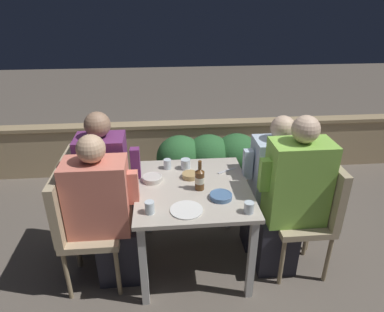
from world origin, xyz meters
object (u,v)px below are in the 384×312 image
chair_left_near (77,220)px  chair_right_far (295,188)px  person_blue_shirt (272,185)px  person_purple_stripe (110,187)px  person_coral_top (105,213)px  chair_right_near (315,208)px  beer_bottle (200,179)px  chair_left_far (85,196)px  person_green_blouse (291,199)px

chair_left_near → chair_right_far: 1.72m
person_blue_shirt → person_purple_stripe: bearing=178.9°
person_coral_top → chair_right_far: size_ratio=1.30×
chair_right_near → chair_right_far: bearing=98.6°
person_coral_top → beer_bottle: size_ratio=5.23×
chair_left_far → person_purple_stripe: (0.20, 0.00, 0.08)m
chair_left_far → chair_right_far: bearing=-0.9°
chair_left_far → beer_bottle: bearing=-13.7°
chair_left_far → person_blue_shirt: (1.50, -0.03, 0.04)m
beer_bottle → chair_right_far: bearing=13.2°
chair_left_far → person_green_blouse: bearing=-11.6°
beer_bottle → chair_left_near: bearing=-173.6°
person_purple_stripe → beer_bottle: 0.74m
chair_left_near → chair_right_far: bearing=9.7°
chair_left_near → person_coral_top: size_ratio=0.77×
chair_right_near → person_purple_stripe: bearing=168.3°
chair_right_near → chair_right_far: same height
beer_bottle → person_coral_top: bearing=-171.7°
chair_left_near → person_coral_top: bearing=0.0°
person_coral_top → person_blue_shirt: size_ratio=1.01×
chair_left_near → chair_right_near: bearing=-0.1°
chair_right_near → person_green_blouse: person_green_blouse is taller
person_coral_top → person_green_blouse: size_ratio=0.93×
person_coral_top → person_blue_shirt: 1.33m
chair_right_near → beer_bottle: bearing=173.2°
person_coral_top → chair_right_near: size_ratio=1.30×
chair_right_far → beer_bottle: size_ratio=4.02×
chair_left_far → person_green_blouse: 1.59m
chair_left_far → person_blue_shirt: 1.50m
chair_right_near → person_blue_shirt: person_blue_shirt is taller
chair_left_near → person_blue_shirt: 1.53m
chair_left_far → chair_right_near: (1.75, -0.32, 0.00)m
person_purple_stripe → beer_bottle: bearing=-17.4°
person_coral_top → chair_right_near: (1.54, -0.00, -0.04)m
beer_bottle → person_purple_stripe: bearing=162.6°
chair_left_far → person_blue_shirt: person_blue_shirt is taller
person_purple_stripe → person_green_blouse: bearing=-13.3°
person_coral_top → chair_right_far: bearing=11.0°
chair_right_near → beer_bottle: beer_bottle is taller
chair_left_far → person_purple_stripe: bearing=0.0°
chair_left_near → chair_right_near: same height
chair_left_near → person_coral_top: (0.20, 0.00, 0.04)m
chair_right_near → beer_bottle: 0.90m
person_green_blouse → beer_bottle: size_ratio=5.61×
chair_right_far → person_purple_stripe: bearing=179.0°
person_purple_stripe → chair_right_near: bearing=-11.7°
chair_left_far → beer_bottle: (0.89, -0.22, 0.24)m
person_purple_stripe → person_blue_shirt: person_purple_stripe is taller
person_coral_top → beer_bottle: person_coral_top is taller
chair_right_near → person_green_blouse: bearing=180.0°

